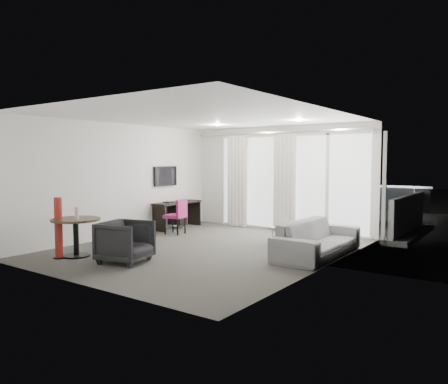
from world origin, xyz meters
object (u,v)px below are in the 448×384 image
Objects in this scene: rattan_chair_a at (355,212)px; round_table at (76,238)px; red_lamp at (59,228)px; coffee_table at (295,236)px; tub_armchair at (125,242)px; desk at (177,215)px; desk_chair at (175,217)px; sofa at (318,238)px; rattan_chair_b at (359,213)px.

round_table is at bearing -106.22° from rattan_chair_a.
red_lamp reaches higher than coffee_table.
tub_armchair is at bearing -98.33° from rattan_chair_a.
rattan_chair_a is (2.91, 6.58, 0.03)m from round_table.
round_table reaches higher than desk.
desk_chair is 2.88m from round_table.
desk_chair is 3.74m from sofa.
rattan_chair_a is (3.64, 2.98, 0.04)m from desk.
rattan_chair_a is at bearing 40.14° from desk_chair.
tub_armchair is at bearing 134.30° from sofa.
desk is 1.82× the size of tub_armchair.
desk_chair is 1.04× the size of rattan_chair_b.
rattan_chair_a is at bearing 9.50° from sofa.
rattan_chair_a is (-0.66, 3.95, 0.06)m from sofa.
sofa is (4.30, -0.96, -0.02)m from desk.
tub_armchair is (1.09, 0.21, 0.01)m from round_table.
sofa is at bearing 38.01° from red_lamp.
desk_chair is at bearing 11.39° from tub_armchair.
coffee_table is at bearing -4.17° from desk.
rattan_chair_a is (3.05, 6.84, -0.17)m from red_lamp.
coffee_table is (3.49, -0.25, -0.16)m from desk.
sofa is at bearing -59.42° from tub_armchair.
round_table is (0.16, -2.88, -0.07)m from desk_chair.
desk is 4.41m from sofa.
sofa is at bearing -72.85° from rattan_chair_a.
desk is at bearing 175.83° from coffee_table.
coffee_table is (2.90, 3.60, -0.37)m from red_lamp.
desk is 4.69m from rattan_chair_b.
tub_armchair reaches higher than sofa.
red_lamp is at bearing -106.35° from rattan_chair_a.
desk_chair reaches higher than rattan_chair_a.
round_table is 4.44m from sofa.
red_lamp reaches higher than desk_chair.
rattan_chair_b reaches higher than desk.
red_lamp is 4.71m from sofa.
coffee_table is (2.93, 0.46, -0.24)m from desk_chair.
coffee_table is at bearing -84.94° from rattan_chair_a.
tub_armchair reaches higher than coffee_table.
desk_chair reaches higher than tub_armchair.
red_lamp is at bearing -117.19° from round_table.
desk_chair is at bearing -122.05° from rattan_chair_a.
tub_armchair is 6.38m from rattan_chair_b.
red_lamp is (0.59, -3.86, 0.21)m from desk.
sofa is at bearing 36.40° from round_table.
coffee_table is 2.94m from rattan_chair_b.
desk_chair is at bearing 93.22° from round_table.
round_table reaches higher than coffee_table.
desk is at bearing -133.00° from rattan_chair_a.
rattan_chair_b is at bearing 82.72° from coffee_table.
round_table is 1.09× the size of coffee_table.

